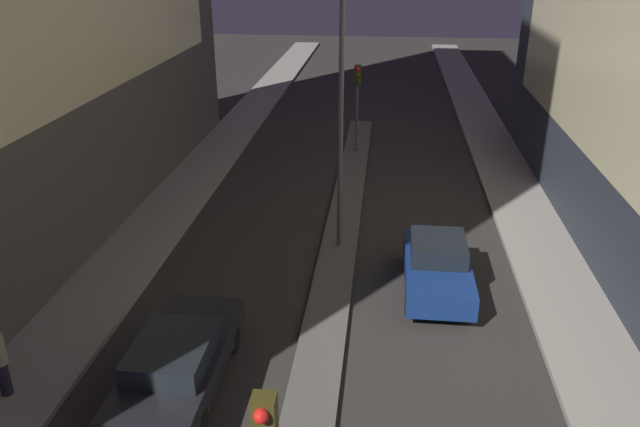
% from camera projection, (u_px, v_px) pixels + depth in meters
% --- Properties ---
extents(median_strip, '(1.19, 30.32, 0.14)m').
position_uv_depth(median_strip, '(340.00, 240.00, 21.43)').
color(median_strip, '#56544F').
rests_on(median_strip, ground).
extents(traffic_light_mid, '(0.32, 0.42, 4.11)m').
position_uv_depth(traffic_light_mid, '(357.00, 89.00, 28.98)').
color(traffic_light_mid, '#4C4C51').
rests_on(traffic_light_mid, median_strip).
extents(street_lamp, '(0.45, 0.45, 9.78)m').
position_uv_depth(street_lamp, '(342.00, 63.00, 18.46)').
color(street_lamp, '#4C4C51').
rests_on(street_lamp, median_strip).
extents(car_left_lane, '(1.95, 4.82, 1.50)m').
position_uv_depth(car_left_lane, '(178.00, 361.00, 14.12)').
color(car_left_lane, black).
rests_on(car_left_lane, ground).
extents(car_right_lane, '(1.86, 4.11, 1.57)m').
position_uv_depth(car_right_lane, '(437.00, 267.00, 18.16)').
color(car_right_lane, navy).
rests_on(car_right_lane, ground).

